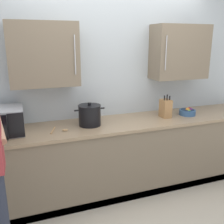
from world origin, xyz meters
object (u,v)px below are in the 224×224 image
at_px(fruit_bowl, 188,112).
at_px(wooden_spoon, 59,130).
at_px(stock_pot, 90,115).
at_px(knife_block, 166,108).

relative_size(fruit_bowl, wooden_spoon, 1.04).
xyz_separation_m(stock_pot, wooden_spoon, (-0.37, -0.08, -0.11)).
relative_size(stock_pot, fruit_bowl, 1.67).
bearing_deg(wooden_spoon, knife_block, 2.75).
xyz_separation_m(knife_block, wooden_spoon, (-1.36, -0.07, -0.11)).
distance_m(knife_block, wooden_spoon, 1.37).
bearing_deg(fruit_bowl, knife_block, 177.57).
height_order(stock_pot, knife_block, knife_block).
bearing_deg(knife_block, fruit_bowl, -2.43).
xyz_separation_m(fruit_bowl, knife_block, (-0.33, 0.01, 0.07)).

